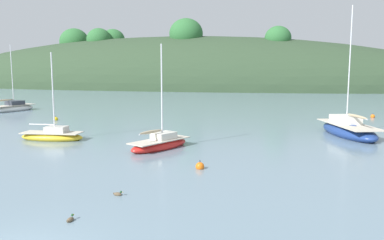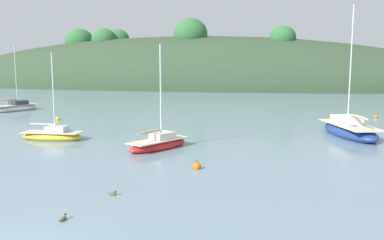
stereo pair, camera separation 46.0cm
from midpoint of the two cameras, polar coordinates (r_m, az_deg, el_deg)
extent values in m
ellipsoid|color=#2D422B|center=(104.97, -3.50, 4.79)|extent=(150.00, 36.00, 27.54)
ellipsoid|color=#2D6633|center=(110.39, -13.84, 11.57)|extent=(6.85, 6.23, 6.23)
ellipsoid|color=#2D6633|center=(96.16, 12.56, 11.86)|extent=(6.33, 5.75, 5.75)
ellipsoid|color=#2D6633|center=(120.36, -17.26, 11.05)|extent=(8.71, 7.92, 7.92)
ellipsoid|color=#2D6633|center=(99.79, -1.03, 12.72)|extent=(8.62, 7.84, 7.84)
ellipsoid|color=#2D6633|center=(112.88, -11.82, 11.58)|extent=(6.85, 6.23, 6.23)
ellipsoid|color=red|center=(24.34, -5.38, -3.80)|extent=(3.42, 4.85, 0.74)
cube|color=beige|center=(24.27, -5.39, -3.02)|extent=(3.15, 4.47, 0.06)
cube|color=silver|center=(24.49, -4.78, -2.38)|extent=(1.56, 1.78, 0.46)
cylinder|color=silver|center=(24.07, -5.08, 4.11)|extent=(0.09, 0.09, 6.01)
cylinder|color=silver|center=(23.67, -6.68, -1.89)|extent=(0.91, 1.78, 0.07)
ellipsoid|color=tan|center=(23.66, -6.69, -1.77)|extent=(0.99, 1.77, 0.20)
ellipsoid|color=white|center=(51.10, -25.52, 1.50)|extent=(3.40, 6.22, 0.95)
cube|color=beige|center=(51.06, -25.54, 1.97)|extent=(3.13, 5.72, 0.06)
cube|color=#333842|center=(51.32, -25.13, 2.32)|extent=(1.73, 2.15, 0.53)
cylinder|color=silver|center=(51.06, -25.50, 6.04)|extent=(0.09, 0.09, 7.22)
cylinder|color=silver|center=(50.47, -26.45, 2.61)|extent=(0.68, 2.42, 0.07)
ellipsoid|color=tan|center=(50.46, -26.46, 2.66)|extent=(0.78, 2.36, 0.20)
ellipsoid|color=navy|center=(31.22, 21.90, -1.58)|extent=(4.61, 7.68, 1.16)
cube|color=beige|center=(31.14, 21.95, -0.63)|extent=(4.24, 7.07, 0.06)
cube|color=silver|center=(31.63, 21.52, 0.06)|extent=(2.25, 2.71, 0.61)
cylinder|color=silver|center=(31.20, 22.06, 7.53)|extent=(0.09, 0.09, 8.85)
cylinder|color=silver|center=(30.02, 22.97, 0.43)|extent=(1.02, 2.93, 0.07)
ellipsoid|color=tan|center=(30.01, 22.97, 0.52)|extent=(1.10, 2.85, 0.20)
ellipsoid|color=gold|center=(29.04, -20.59, -2.41)|extent=(4.71, 2.09, 0.73)
cube|color=beige|center=(28.98, -20.62, -1.77)|extent=(4.34, 1.92, 0.06)
cube|color=beige|center=(28.78, -20.00, -1.35)|extent=(1.57, 1.18, 0.46)
cylinder|color=silver|center=(28.58, -20.48, 3.80)|extent=(0.09, 0.09, 5.64)
cylinder|color=silver|center=(29.25, -21.93, -0.61)|extent=(1.91, 0.30, 0.07)
sphere|color=orange|center=(19.39, 0.51, -6.95)|extent=(0.44, 0.44, 0.44)
cylinder|color=black|center=(19.32, 0.51, -6.17)|extent=(0.04, 0.04, 0.10)
sphere|color=orange|center=(44.01, 25.09, 0.49)|extent=(0.44, 0.44, 0.44)
cylinder|color=black|center=(43.98, 25.11, 0.84)|extent=(0.04, 0.04, 0.10)
sphere|color=yellow|center=(40.14, -19.98, 0.13)|extent=(0.44, 0.44, 0.44)
cylinder|color=black|center=(40.11, -20.00, 0.51)|extent=(0.04, 0.04, 0.10)
ellipsoid|color=brown|center=(13.70, -18.66, -13.94)|extent=(0.19, 0.35, 0.16)
sphere|color=#1E4723|center=(13.77, -18.36, -13.31)|extent=(0.09, 0.09, 0.09)
cone|color=gold|center=(13.83, -18.22, -13.25)|extent=(0.04, 0.05, 0.04)
cone|color=brown|center=(13.56, -19.01, -14.03)|extent=(0.07, 0.08, 0.08)
ellipsoid|color=brown|center=(15.80, -11.86, -10.80)|extent=(0.34, 0.19, 0.16)
sphere|color=#1E4723|center=(15.70, -11.40, -10.47)|extent=(0.09, 0.09, 0.09)
cone|color=gold|center=(15.67, -11.18, -10.52)|extent=(0.05, 0.04, 0.04)
cone|color=brown|center=(15.86, -12.36, -10.62)|extent=(0.08, 0.07, 0.08)
camera|label=1|loc=(0.23, -90.46, -0.06)|focal=35.75mm
camera|label=2|loc=(0.23, 89.54, 0.06)|focal=35.75mm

